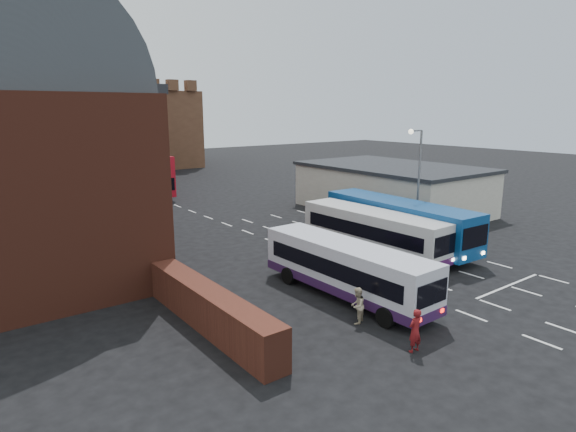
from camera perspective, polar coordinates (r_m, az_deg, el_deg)
ground at (r=26.18m, az=13.43°, el=-8.54°), size 180.00×180.00×0.00m
forecourt_wall at (r=21.21m, az=-9.23°, el=-10.85°), size 1.20×10.00×1.80m
cream_building at (r=45.53m, az=12.17°, el=3.29°), size 10.40×16.40×4.25m
brick_terrace at (r=62.84m, az=-25.14°, el=7.95°), size 22.00×10.00×11.00m
castle_keep at (r=85.19m, az=-20.10°, el=9.62°), size 22.00×22.00×12.00m
bus_white_outbound at (r=24.27m, az=6.90°, el=-5.89°), size 2.72×10.14×2.75m
bus_white_inbound at (r=31.43m, az=10.06°, el=-1.56°), size 2.98×10.67×2.89m
bus_blue at (r=33.44m, az=12.95°, el=-0.51°), size 3.30×11.85×3.21m
bus_red_double at (r=54.81m, az=-16.85°, el=4.87°), size 2.96×11.51×4.60m
street_lamp at (r=35.02m, az=15.05°, el=4.80°), size 1.61×0.43×7.96m
pedestrian_red at (r=19.77m, az=14.82°, el=-13.00°), size 0.65×0.43×1.76m
pedestrian_beige at (r=21.72m, az=8.21°, el=-10.47°), size 0.99×0.92×1.64m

